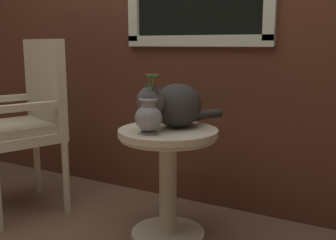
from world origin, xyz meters
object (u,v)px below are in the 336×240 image
at_px(pewter_vase_with_ivy, 149,115).
at_px(wicker_side_table, 168,164).
at_px(cat, 174,105).
at_px(wicker_chair, 27,116).

bearing_deg(pewter_vase_with_ivy, wicker_side_table, 77.32).
bearing_deg(cat, pewter_vase_with_ivy, -102.45).
bearing_deg(wicker_side_table, wicker_chair, -176.31).
relative_size(cat, pewter_vase_with_ivy, 1.82).
height_order(wicker_side_table, pewter_vase_with_ivy, pewter_vase_with_ivy).
relative_size(wicker_side_table, pewter_vase_with_ivy, 2.06).
height_order(cat, pewter_vase_with_ivy, pewter_vase_with_ivy).
bearing_deg(cat, wicker_side_table, -101.77).
relative_size(wicker_chair, pewter_vase_with_ivy, 3.66).
xyz_separation_m(wicker_side_table, cat, (0.01, 0.05, 0.31)).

